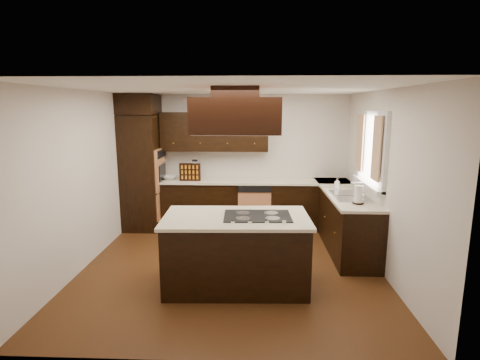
# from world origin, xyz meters

# --- Properties ---
(floor) EXTENTS (4.20, 4.20, 0.02)m
(floor) POSITION_xyz_m (0.00, 0.00, -0.01)
(floor) COLOR #5A3215
(floor) RESTS_ON ground
(ceiling) EXTENTS (4.20, 4.20, 0.02)m
(ceiling) POSITION_xyz_m (0.00, 0.00, 2.51)
(ceiling) COLOR white
(ceiling) RESTS_ON ground
(wall_back) EXTENTS (4.20, 0.02, 2.50)m
(wall_back) POSITION_xyz_m (0.00, 2.11, 1.25)
(wall_back) COLOR beige
(wall_back) RESTS_ON ground
(wall_front) EXTENTS (4.20, 0.02, 2.50)m
(wall_front) POSITION_xyz_m (0.00, -2.11, 1.25)
(wall_front) COLOR beige
(wall_front) RESTS_ON ground
(wall_left) EXTENTS (0.02, 4.20, 2.50)m
(wall_left) POSITION_xyz_m (-2.11, 0.00, 1.25)
(wall_left) COLOR beige
(wall_left) RESTS_ON ground
(wall_right) EXTENTS (0.02, 4.20, 2.50)m
(wall_right) POSITION_xyz_m (2.11, 0.00, 1.25)
(wall_right) COLOR beige
(wall_right) RESTS_ON ground
(oven_column) EXTENTS (0.65, 0.75, 2.12)m
(oven_column) POSITION_xyz_m (-1.78, 1.71, 1.06)
(oven_column) COLOR black
(oven_column) RESTS_ON floor
(wall_oven_face) EXTENTS (0.05, 0.62, 0.78)m
(wall_oven_face) POSITION_xyz_m (-1.43, 1.71, 1.12)
(wall_oven_face) COLOR #DB8A55
(wall_oven_face) RESTS_ON oven_column
(base_cabinets_back) EXTENTS (2.93, 0.60, 0.88)m
(base_cabinets_back) POSITION_xyz_m (0.03, 1.80, 0.44)
(base_cabinets_back) COLOR black
(base_cabinets_back) RESTS_ON floor
(base_cabinets_right) EXTENTS (0.60, 2.40, 0.88)m
(base_cabinets_right) POSITION_xyz_m (1.80, 0.90, 0.44)
(base_cabinets_right) COLOR black
(base_cabinets_right) RESTS_ON floor
(countertop_back) EXTENTS (2.93, 0.63, 0.04)m
(countertop_back) POSITION_xyz_m (0.03, 1.79, 0.90)
(countertop_back) COLOR beige
(countertop_back) RESTS_ON base_cabinets_back
(countertop_right) EXTENTS (0.63, 2.40, 0.04)m
(countertop_right) POSITION_xyz_m (1.79, 0.90, 0.90)
(countertop_right) COLOR beige
(countertop_right) RESTS_ON base_cabinets_right
(upper_cabinets) EXTENTS (2.00, 0.34, 0.72)m
(upper_cabinets) POSITION_xyz_m (-0.43, 1.93, 1.81)
(upper_cabinets) COLOR black
(upper_cabinets) RESTS_ON wall_back
(dishwasher_front) EXTENTS (0.60, 0.05, 0.72)m
(dishwasher_front) POSITION_xyz_m (0.33, 1.50, 0.40)
(dishwasher_front) COLOR #DB8A55
(dishwasher_front) RESTS_ON floor
(window_frame) EXTENTS (0.06, 1.32, 1.12)m
(window_frame) POSITION_xyz_m (2.07, 0.55, 1.65)
(window_frame) COLOR silver
(window_frame) RESTS_ON wall_right
(window_pane) EXTENTS (0.00, 1.20, 1.00)m
(window_pane) POSITION_xyz_m (2.10, 0.55, 1.65)
(window_pane) COLOR white
(window_pane) RESTS_ON wall_right
(curtain_left) EXTENTS (0.02, 0.34, 0.90)m
(curtain_left) POSITION_xyz_m (2.01, 0.13, 1.70)
(curtain_left) COLOR beige
(curtain_left) RESTS_ON wall_right
(curtain_right) EXTENTS (0.02, 0.34, 0.90)m
(curtain_right) POSITION_xyz_m (2.01, 0.97, 1.70)
(curtain_right) COLOR beige
(curtain_right) RESTS_ON wall_right
(sink_rim) EXTENTS (0.52, 0.84, 0.01)m
(sink_rim) POSITION_xyz_m (1.80, 0.55, 0.92)
(sink_rim) COLOR silver
(sink_rim) RESTS_ON countertop_right
(island) EXTENTS (1.79, 1.02, 0.88)m
(island) POSITION_xyz_m (0.10, -0.60, 0.44)
(island) COLOR black
(island) RESTS_ON floor
(island_top) EXTENTS (1.85, 1.08, 0.04)m
(island_top) POSITION_xyz_m (0.10, -0.60, 0.90)
(island_top) COLOR beige
(island_top) RESTS_ON island
(cooktop) EXTENTS (0.85, 0.58, 0.01)m
(cooktop) POSITION_xyz_m (0.37, -0.59, 0.93)
(cooktop) COLOR black
(cooktop) RESTS_ON island_top
(range_hood) EXTENTS (1.05, 0.72, 0.42)m
(range_hood) POSITION_xyz_m (0.10, -0.55, 2.16)
(range_hood) COLOR black
(range_hood) RESTS_ON ceiling
(hood_duct) EXTENTS (0.55, 0.50, 0.13)m
(hood_duct) POSITION_xyz_m (0.10, -0.55, 2.44)
(hood_duct) COLOR black
(hood_duct) RESTS_ON ceiling
(blender_base) EXTENTS (0.15, 0.15, 0.10)m
(blender_base) POSITION_xyz_m (-0.79, 1.74, 0.97)
(blender_base) COLOR silver
(blender_base) RESTS_ON countertop_back
(blender_pitcher) EXTENTS (0.13, 0.13, 0.26)m
(blender_pitcher) POSITION_xyz_m (-0.79, 1.74, 1.15)
(blender_pitcher) COLOR silver
(blender_pitcher) RESTS_ON blender_base
(spice_rack) EXTENTS (0.39, 0.10, 0.32)m
(spice_rack) POSITION_xyz_m (-0.87, 1.69, 1.08)
(spice_rack) COLOR black
(spice_rack) RESTS_ON countertop_back
(mixing_bowl) EXTENTS (0.27, 0.27, 0.07)m
(mixing_bowl) POSITION_xyz_m (-1.28, 1.80, 0.95)
(mixing_bowl) COLOR silver
(mixing_bowl) RESTS_ON countertop_back
(soap_bottle) EXTENTS (0.10, 0.10, 0.17)m
(soap_bottle) POSITION_xyz_m (1.71, 1.11, 1.01)
(soap_bottle) COLOR silver
(soap_bottle) RESTS_ON countertop_right
(paper_towel) EXTENTS (0.15, 0.15, 0.27)m
(paper_towel) POSITION_xyz_m (1.79, 0.08, 1.05)
(paper_towel) COLOR silver
(paper_towel) RESTS_ON countertop_right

